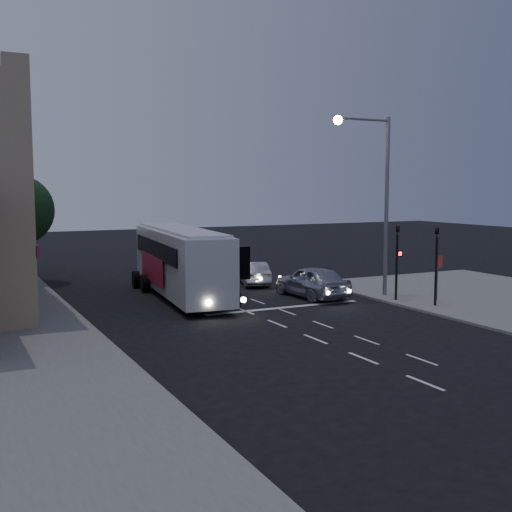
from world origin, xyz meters
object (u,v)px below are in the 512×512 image
traffic_signal_main (397,253)px  streetlight (376,185)px  car_sedan_b (219,259)px  car_sedan_a (253,273)px  traffic_signal_side (436,257)px  street_tree (18,207)px  car_suv (312,282)px  tour_bus (180,260)px  regulatory_sign (438,270)px

traffic_signal_main → streetlight: (-0.26, 1.42, 3.31)m
car_sedan_b → streetlight: size_ratio=0.64×
car_sedan_a → traffic_signal_side: traffic_signal_side is taller
traffic_signal_main → street_tree: size_ratio=0.66×
streetlight → street_tree: streetlight is taller
car_sedan_a → traffic_signal_side: 11.33m
car_suv → traffic_signal_side: (3.69, -5.00, 1.60)m
streetlight → car_suv: bearing=149.6°
car_suv → street_tree: (-12.82, 11.22, 3.67)m
car_sedan_b → streetlight: bearing=120.9°
car_suv → streetlight: streetlight is taller
traffic_signal_main → streetlight: size_ratio=0.46×
tour_bus → car_suv: (5.98, -3.06, -1.09)m
tour_bus → traffic_signal_side: bearing=-33.8°
car_sedan_b → traffic_signal_side: (4.00, -16.37, 1.59)m
car_sedan_a → streetlight: (3.49, -6.87, 5.07)m
tour_bus → car_sedan_b: size_ratio=2.04×
tour_bus → car_sedan_a: tour_bus is taller
tour_bus → traffic_signal_side: size_ratio=2.87×
car_sedan_b → regulatory_sign: (5.00, -15.41, 0.76)m
regulatory_sign → street_tree: 23.40m
regulatory_sign → traffic_signal_main: bearing=149.2°
tour_bus → streetlight: (8.71, -4.66, 3.81)m
car_sedan_b → streetlight: (3.04, -12.97, 4.90)m
car_suv → car_sedan_b: (-0.31, 11.37, 0.01)m
car_suv → traffic_signal_side: size_ratio=1.18×
car_sedan_a → traffic_signal_side: size_ratio=0.98×
traffic_signal_side → street_tree: 23.24m
car_sedan_b → street_tree: 13.04m
traffic_signal_side → car_suv: bearing=126.4°
regulatory_sign → tour_bus: bearing=146.4°
traffic_signal_main → traffic_signal_side: 2.10m
traffic_signal_side → regulatory_sign: size_ratio=1.86×
car_sedan_b → tour_bus: bearing=73.4°
traffic_signal_main → streetlight: streetlight is taller
car_sedan_a → street_tree: size_ratio=0.65×
street_tree → tour_bus: bearing=-50.1°
car_sedan_a → streetlight: size_ratio=0.45×
traffic_signal_main → regulatory_sign: bearing=-30.8°
streetlight → street_tree: 20.19m
car_suv → streetlight: bearing=147.1°
tour_bus → street_tree: bearing=136.0°
car_suv → traffic_signal_main: bearing=132.2°
traffic_signal_main → street_tree: 21.38m
regulatory_sign → street_tree: street_tree is taller
regulatory_sign → traffic_signal_side: bearing=-136.1°
car_sedan_b → street_tree: street_tree is taller
tour_bus → car_suv: bearing=-21.0°
car_sedan_a → car_suv: bearing=114.5°
regulatory_sign → street_tree: bearing=138.9°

